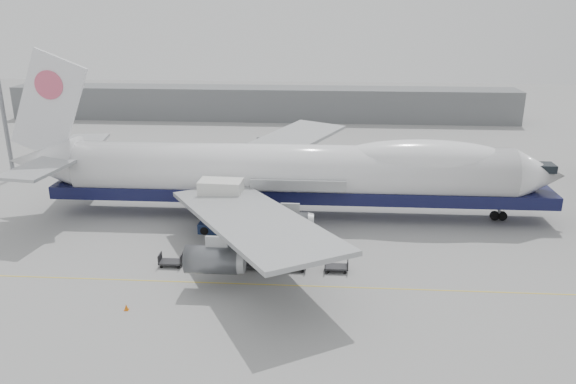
{
  "coord_description": "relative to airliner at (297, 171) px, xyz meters",
  "views": [
    {
      "loc": [
        4.01,
        -52.39,
        25.23
      ],
      "look_at": [
        0.02,
        6.0,
        5.06
      ],
      "focal_mm": 35.0,
      "sensor_mm": 36.0,
      "label": 1
    }
  ],
  "objects": [
    {
      "name": "dolly_2",
      "position": [
        -3.5,
        -14.79,
        -5.09
      ],
      "size": [
        2.3,
        1.35,
        1.3
      ],
      "color": "#2D2D30",
      "rests_on": "ground"
    },
    {
      "name": "apron_line",
      "position": [
        -0.64,
        -18.0,
        -5.62
      ],
      "size": [
        60.0,
        0.15,
        0.01
      ],
      "primitive_type": "cube",
      "color": "gold",
      "rests_on": "ground"
    },
    {
      "name": "dolly_1",
      "position": [
        -7.61,
        -14.79,
        -5.09
      ],
      "size": [
        2.3,
        1.35,
        1.3
      ],
      "color": "#2D2D30",
      "rests_on": "ground"
    },
    {
      "name": "dolly_4",
      "position": [
        4.71,
        -14.79,
        -5.09
      ],
      "size": [
        2.3,
        1.35,
        1.3
      ],
      "color": "#2D2D30",
      "rests_on": "ground"
    },
    {
      "name": "dolly_3",
      "position": [
        0.61,
        -14.79,
        -5.09
      ],
      "size": [
        2.3,
        1.35,
        1.3
      ],
      "color": "#2D2D30",
      "rests_on": "ground"
    },
    {
      "name": "catering_truck",
      "position": [
        -8.18,
        -5.67,
        -2.18
      ],
      "size": [
        5.32,
        3.83,
        6.14
      ],
      "rotation": [
        0.0,
        0.0,
        -0.05
      ],
      "color": "#19284D",
      "rests_on": "ground"
    },
    {
      "name": "hangar",
      "position": [
        -10.64,
        58.0,
        -2.12
      ],
      "size": [
        110.0,
        8.0,
        7.0
      ],
      "primitive_type": "cube",
      "color": "slate",
      "rests_on": "ground"
    },
    {
      "name": "dolly_0",
      "position": [
        -11.71,
        -14.79,
        -5.09
      ],
      "size": [
        2.3,
        1.35,
        1.3
      ],
      "color": "#2D2D30",
      "rests_on": "ground"
    },
    {
      "name": "airliner",
      "position": [
        0.0,
        0.0,
        0.0
      ],
      "size": [
        67.0,
        55.3,
        19.98
      ],
      "color": "white",
      "rests_on": "ground"
    },
    {
      "name": "traffic_cone",
      "position": [
        -13.33,
        -23.3,
        -5.35
      ],
      "size": [
        0.39,
        0.39,
        0.58
      ],
      "rotation": [
        0.0,
        0.0,
        -0.4
      ],
      "color": "orange",
      "rests_on": "ground"
    },
    {
      "name": "ground",
      "position": [
        -0.64,
        -12.0,
        -5.62
      ],
      "size": [
        260.0,
        260.0,
        0.0
      ],
      "primitive_type": "plane",
      "color": "gray",
      "rests_on": "ground"
    }
  ]
}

